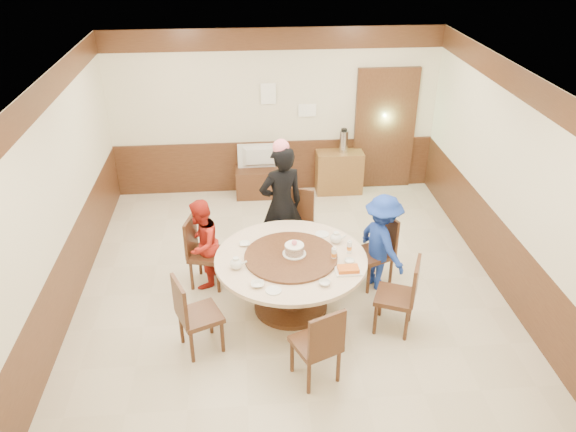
{
  "coord_description": "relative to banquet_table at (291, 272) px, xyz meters",
  "views": [
    {
      "loc": [
        -0.55,
        -6.07,
        4.45
      ],
      "look_at": [
        -0.03,
        -0.04,
        1.1
      ],
      "focal_mm": 35.0,
      "sensor_mm": 36.0,
      "label": 1
    }
  ],
  "objects": [
    {
      "name": "chair_1",
      "position": [
        0.18,
        1.24,
        -0.23
      ],
      "size": [
        0.58,
        0.58,
        0.97
      ],
      "rotation": [
        0.0,
        0.0,
        2.74
      ],
      "color": "#462715",
      "rests_on": "ground"
    },
    {
      "name": "bowl_2",
      "position": [
        -0.42,
        -0.54,
        0.24
      ],
      "size": [
        0.15,
        0.15,
        0.04
      ],
      "primitive_type": "imported",
      "color": "white",
      "rests_on": "banquet_table"
    },
    {
      "name": "notice_right",
      "position": [
        0.58,
        3.39,
        0.92
      ],
      "size": [
        0.3,
        0.0,
        0.22
      ],
      "primitive_type": "cube",
      "color": "white",
      "rests_on": "room"
    },
    {
      "name": "room",
      "position": [
        0.04,
        0.45,
        0.55
      ],
      "size": [
        6.0,
        6.04,
        2.84
      ],
      "color": "beige",
      "rests_on": "ground"
    },
    {
      "name": "teapot_right",
      "position": [
        0.59,
        0.3,
        0.28
      ],
      "size": [
        0.17,
        0.15,
        0.13
      ],
      "primitive_type": "ellipsoid",
      "color": "white",
      "rests_on": "banquet_table"
    },
    {
      "name": "saucer_far",
      "position": [
        0.45,
        0.5,
        0.22
      ],
      "size": [
        0.18,
        0.18,
        0.01
      ],
      "primitive_type": "cylinder",
      "color": "white",
      "rests_on": "banquet_table"
    },
    {
      "name": "birthday_cake",
      "position": [
        0.04,
        0.03,
        0.31
      ],
      "size": [
        0.29,
        0.29,
        0.19
      ],
      "color": "white",
      "rests_on": "banquet_table"
    },
    {
      "name": "tv_stand",
      "position": [
        -0.24,
        3.19,
        -0.28
      ],
      "size": [
        0.85,
        0.45,
        0.5
      ],
      "primitive_type": "cube",
      "color": "#462715",
      "rests_on": "ground"
    },
    {
      "name": "person_blue",
      "position": [
        1.21,
        0.39,
        0.13
      ],
      "size": [
        0.77,
        0.98,
        1.32
      ],
      "primitive_type": "imported",
      "rotation": [
        0.0,
        0.0,
        1.95
      ],
      "color": "#18349A",
      "rests_on": "ground"
    },
    {
      "name": "person_red",
      "position": [
        -1.11,
        0.62,
        0.08
      ],
      "size": [
        0.6,
        0.7,
        1.23
      ],
      "primitive_type": "imported",
      "rotation": [
        0.0,
        0.0,
        4.46
      ],
      "color": "red",
      "rests_on": "ground"
    },
    {
      "name": "bottle_1",
      "position": [
        0.72,
        0.04,
        0.3
      ],
      "size": [
        0.06,
        0.06,
        0.16
      ],
      "primitive_type": "cylinder",
      "color": "white",
      "rests_on": "banquet_table"
    },
    {
      "name": "chair_5",
      "position": [
        1.2,
        -0.49,
        -0.23
      ],
      "size": [
        0.58,
        0.58,
        0.97
      ],
      "rotation": [
        0.0,
        0.0,
        7.45
      ],
      "color": "#462715",
      "rests_on": "ground"
    },
    {
      "name": "banquet_table",
      "position": [
        0.0,
        0.0,
        0.0
      ],
      "size": [
        1.84,
        1.84,
        0.78
      ],
      "color": "#462715",
      "rests_on": "ground"
    },
    {
      "name": "chair_3",
      "position": [
        -1.1,
        -0.64,
        -0.23
      ],
      "size": [
        0.58,
        0.58,
        0.97
      ],
      "rotation": [
        0.0,
        0.0,
        5.12
      ],
      "color": "#462715",
      "rests_on": "ground"
    },
    {
      "name": "bowl_3",
      "position": [
        0.68,
        -0.17,
        0.24
      ],
      "size": [
        0.12,
        0.12,
        0.04
      ],
      "primitive_type": "imported",
      "color": "white",
      "rests_on": "banquet_table"
    },
    {
      "name": "bowl_0",
      "position": [
        -0.55,
        0.33,
        0.23
      ],
      "size": [
        0.13,
        0.13,
        0.03
      ],
      "primitive_type": "imported",
      "color": "white",
      "rests_on": "banquet_table"
    },
    {
      "name": "bowl_1",
      "position": [
        0.32,
        -0.58,
        0.24
      ],
      "size": [
        0.13,
        0.13,
        0.04
      ],
      "primitive_type": "imported",
      "color": "white",
      "rests_on": "banquet_table"
    },
    {
      "name": "shrimp_platter",
      "position": [
        0.63,
        -0.36,
        0.24
      ],
      "size": [
        0.3,
        0.2,
        0.06
      ],
      "color": "white",
      "rests_on": "banquet_table"
    },
    {
      "name": "television",
      "position": [
        -0.24,
        3.19,
        0.18
      ],
      "size": [
        0.75,
        0.11,
        0.43
      ],
      "primitive_type": "imported",
      "rotation": [
        0.0,
        0.0,
        3.15
      ],
      "color": "#969698",
      "rests_on": "tv_stand"
    },
    {
      "name": "bottle_0",
      "position": [
        0.51,
        -0.09,
        0.3
      ],
      "size": [
        0.06,
        0.06,
        0.16
      ],
      "primitive_type": "cylinder",
      "color": "white",
      "rests_on": "banquet_table"
    },
    {
      "name": "saucer_near",
      "position": [
        -0.25,
        -0.65,
        0.22
      ],
      "size": [
        0.18,
        0.18,
        0.01
      ],
      "primitive_type": "cylinder",
      "color": "white",
      "rests_on": "banquet_table"
    },
    {
      "name": "side_cabinet",
      "position": [
        1.14,
        3.22,
        -0.16
      ],
      "size": [
        0.8,
        0.4,
        0.75
      ],
      "primitive_type": "cube",
      "color": "brown",
      "rests_on": "ground"
    },
    {
      "name": "chair_4",
      "position": [
        0.16,
        -1.22,
        -0.23
      ],
      "size": [
        0.58,
        0.58,
        0.97
      ],
      "rotation": [
        0.0,
        0.0,
        6.69
      ],
      "color": "#462715",
      "rests_on": "ground"
    },
    {
      "name": "person_standing",
      "position": [
        -0.03,
        1.13,
        0.33
      ],
      "size": [
        0.73,
        0.59,
        1.74
      ],
      "primitive_type": "imported",
      "rotation": [
        0.0,
        0.0,
        3.46
      ],
      "color": "black",
      "rests_on": "ground"
    },
    {
      "name": "chair_2",
      "position": [
        -1.06,
        0.63,
        -0.23
      ],
      "size": [
        0.54,
        0.54,
        0.97
      ],
      "rotation": [
        0.0,
        0.0,
        4.46
      ],
      "color": "#462715",
      "rests_on": "ground"
    },
    {
      "name": "teapot_left",
      "position": [
        -0.65,
        -0.17,
        0.28
      ],
      "size": [
        0.17,
        0.15,
        0.13
      ],
      "primitive_type": "ellipsoid",
      "color": "white",
      "rests_on": "banquet_table"
    },
    {
      "name": "chair_0",
      "position": [
        1.15,
        0.46,
        -0.23
      ],
      "size": [
        0.58,
        0.58,
        0.97
      ],
      "rotation": [
        0.0,
        0.0,
        1.97
      ],
      "color": "#462715",
      "rests_on": "ground"
    },
    {
      "name": "thermos",
      "position": [
        1.19,
        3.22,
        0.41
      ],
      "size": [
        0.15,
        0.15,
        0.38
      ],
      "primitive_type": "cylinder",
      "color": "silver",
      "rests_on": "side_cabinet"
    },
    {
      "name": "notice_left",
      "position": [
        -0.07,
        3.39,
        1.22
      ],
      "size": [
        0.25,
        0.0,
        0.35
      ],
      "primitive_type": "cube",
      "color": "white",
      "rests_on": "room"
    }
  ]
}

